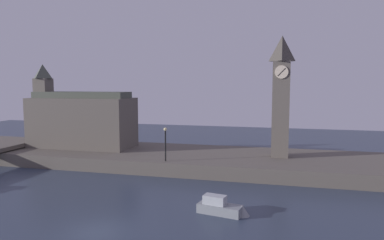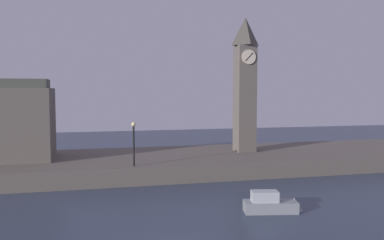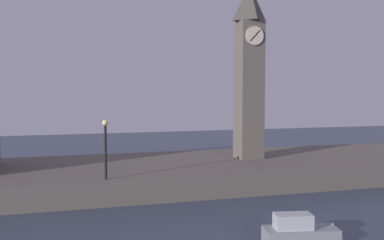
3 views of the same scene
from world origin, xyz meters
name	(u,v)px [view 3 (image 3 of 3)]	position (x,y,z in m)	size (l,w,h in m)	color
far_embankment	(104,176)	(0.00, 20.00, 0.75)	(70.00, 12.00, 1.50)	#5B544C
clock_tower	(249,69)	(11.34, 20.43, 8.46)	(2.05, 2.11, 13.46)	#5B544C
streetlamp	(105,142)	(-0.39, 14.97, 3.77)	(0.36, 0.36, 3.59)	black
boat_cruiser_grey	(306,232)	(7.46, 5.18, 0.49)	(4.07, 1.90, 1.40)	gray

